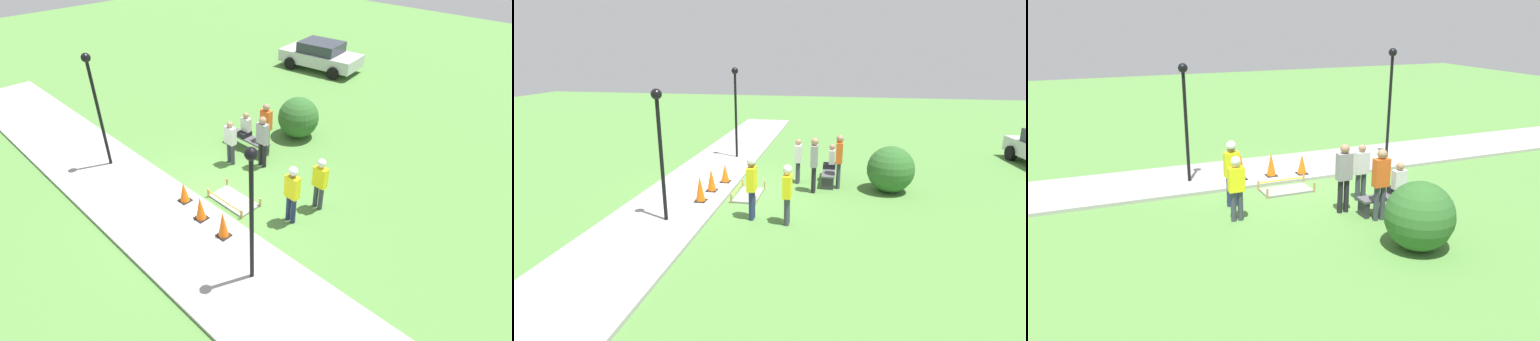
# 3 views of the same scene
# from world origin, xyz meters

# --- Properties ---
(ground_plane) EXTENTS (60.00, 60.00, 0.00)m
(ground_plane) POSITION_xyz_m (0.00, 0.00, 0.00)
(ground_plane) COLOR #51843D
(sidewalk) EXTENTS (28.00, 2.82, 0.10)m
(sidewalk) POSITION_xyz_m (0.00, -1.41, 0.05)
(sidewalk) COLOR #9E9E99
(sidewalk) RESTS_ON ground_plane
(wet_concrete_patch) EXTENTS (1.51, 0.82, 0.30)m
(wet_concrete_patch) POSITION_xyz_m (0.40, 0.63, 0.04)
(wet_concrete_patch) COLOR gray
(wet_concrete_patch) RESTS_ON ground_plane
(traffic_cone_near_patch) EXTENTS (0.34, 0.34, 0.64)m
(traffic_cone_near_patch) POSITION_xyz_m (-0.58, -0.45, 0.42)
(traffic_cone_near_patch) COLOR black
(traffic_cone_near_patch) RESTS_ON sidewalk
(traffic_cone_far_patch) EXTENTS (0.34, 0.34, 0.74)m
(traffic_cone_far_patch) POSITION_xyz_m (0.40, -0.62, 0.47)
(traffic_cone_far_patch) COLOR black
(traffic_cone_far_patch) RESTS_ON sidewalk
(traffic_cone_sidewalk_edge) EXTENTS (0.34, 0.34, 0.80)m
(traffic_cone_sidewalk_edge) POSITION_xyz_m (1.38, -0.65, 0.49)
(traffic_cone_sidewalk_edge) COLOR black
(traffic_cone_sidewalk_edge) RESTS_ON sidewalk
(park_bench) EXTENTS (1.90, 0.44, 0.47)m
(park_bench) POSITION_xyz_m (-1.58, 3.13, 0.34)
(park_bench) COLOR #2D2D33
(park_bench) RESTS_ON ground_plane
(person_seated_on_bench) EXTENTS (0.36, 0.44, 0.89)m
(person_seated_on_bench) POSITION_xyz_m (-1.70, 3.18, 0.82)
(person_seated_on_bench) COLOR black
(person_seated_on_bench) RESTS_ON park_bench
(worker_supervisor) EXTENTS (0.40, 0.26, 1.82)m
(worker_supervisor) POSITION_xyz_m (2.18, 1.15, 1.09)
(worker_supervisor) COLOR navy
(worker_supervisor) RESTS_ON ground_plane
(worker_assistant) EXTENTS (0.40, 0.24, 1.68)m
(worker_assistant) POSITION_xyz_m (2.36, 2.17, 0.99)
(worker_assistant) COLOR #383D47
(worker_assistant) RESTS_ON ground_plane
(bystander_in_orange_shirt) EXTENTS (0.40, 0.24, 1.85)m
(bystander_in_orange_shirt) POSITION_xyz_m (-0.96, 3.47, 1.06)
(bystander_in_orange_shirt) COLOR #383D47
(bystander_in_orange_shirt) RESTS_ON ground_plane
(bystander_in_gray_shirt) EXTENTS (0.40, 0.22, 1.60)m
(bystander_in_gray_shirt) POSITION_xyz_m (-1.26, 2.04, 0.90)
(bystander_in_gray_shirt) COLOR #383D47
(bystander_in_gray_shirt) RESTS_ON ground_plane
(bystander_in_white_shirt) EXTENTS (0.40, 0.24, 1.85)m
(bystander_in_white_shirt) POSITION_xyz_m (-0.37, 2.67, 1.06)
(bystander_in_white_shirt) COLOR black
(bystander_in_white_shirt) RESTS_ON ground_plane
(lamppost_near) EXTENTS (0.28, 0.28, 3.54)m
(lamppost_near) POSITION_xyz_m (2.89, -1.10, 2.45)
(lamppost_near) COLOR black
(lamppost_near) RESTS_ON sidewalk
(lamppost_far) EXTENTS (0.28, 0.28, 3.80)m
(lamppost_far) POSITION_xyz_m (-4.07, -0.97, 2.60)
(lamppost_far) COLOR black
(lamppost_far) RESTS_ON sidewalk
(parked_car_silver) EXTENTS (4.39, 2.56, 1.47)m
(parked_car_silver) POSITION_xyz_m (-4.83, 11.85, 0.76)
(parked_car_silver) COLOR #BCBCC1
(parked_car_silver) RESTS_ON ground_plane
(shrub_rounded_near) EXTENTS (1.55, 1.55, 1.55)m
(shrub_rounded_near) POSITION_xyz_m (-0.88, 5.17, 0.77)
(shrub_rounded_near) COLOR #2D6028
(shrub_rounded_near) RESTS_ON ground_plane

